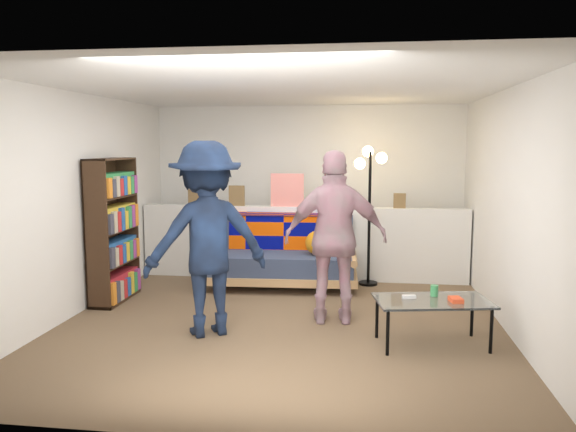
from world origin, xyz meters
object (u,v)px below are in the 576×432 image
at_px(floor_lamp, 369,187).
at_px(person_left, 207,239).
at_px(person_right, 336,238).
at_px(bookshelf, 113,235).
at_px(coffee_table, 433,303).
at_px(futon_sofa, 284,257).

height_order(floor_lamp, person_left, person_left).
xyz_separation_m(floor_lamp, person_right, (-0.35, -1.68, -0.40)).
height_order(floor_lamp, person_right, floor_lamp).
bearing_deg(person_left, bookshelf, -63.66).
bearing_deg(coffee_table, futon_sofa, 130.09).
bearing_deg(floor_lamp, person_left, -125.61).
bearing_deg(person_right, person_left, 17.22).
relative_size(futon_sofa, bookshelf, 1.17).
distance_m(coffee_table, person_left, 2.21).
height_order(futon_sofa, coffee_table, futon_sofa).
height_order(bookshelf, floor_lamp, floor_lamp).
bearing_deg(bookshelf, person_right, -10.19).
xyz_separation_m(futon_sofa, person_left, (-0.47, -1.93, 0.55)).
distance_m(person_left, person_right, 1.32).
bearing_deg(bookshelf, futon_sofa, 26.65).
distance_m(bookshelf, person_left, 1.73).
distance_m(bookshelf, floor_lamp, 3.25).
distance_m(floor_lamp, person_left, 2.71).
height_order(coffee_table, floor_lamp, floor_lamp).
distance_m(futon_sofa, coffee_table, 2.59).
bearing_deg(floor_lamp, futon_sofa, -166.96).
height_order(coffee_table, person_left, person_left).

